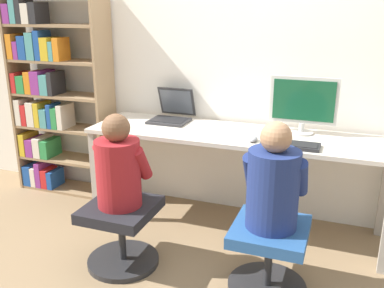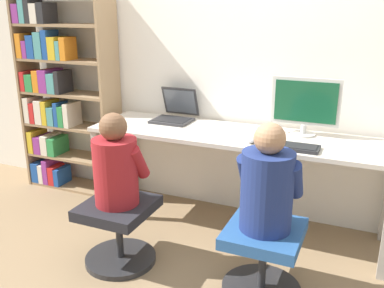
# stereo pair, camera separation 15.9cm
# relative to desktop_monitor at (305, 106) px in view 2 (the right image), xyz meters

# --- Properties ---
(ground_plane) EXTENTS (14.00, 14.00, 0.00)m
(ground_plane) POSITION_rel_desktop_monitor_xyz_m (-0.45, -0.46, -0.99)
(ground_plane) COLOR #846B4C
(wall_back) EXTENTS (10.00, 0.05, 2.60)m
(wall_back) POSITION_rel_desktop_monitor_xyz_m (-0.45, 0.21, 0.31)
(wall_back) COLOR white
(wall_back) RESTS_ON ground_plane
(desk) EXTENTS (2.22, 0.60, 0.77)m
(desk) POSITION_rel_desktop_monitor_xyz_m (-0.45, -0.16, -0.29)
(desk) COLOR beige
(desk) RESTS_ON ground_plane
(desktop_monitor) EXTENTS (0.48, 0.18, 0.42)m
(desktop_monitor) POSITION_rel_desktop_monitor_xyz_m (0.00, 0.00, 0.00)
(desktop_monitor) COLOR beige
(desktop_monitor) RESTS_ON desk
(laptop) EXTENTS (0.31, 0.34, 0.26)m
(laptop) POSITION_rel_desktop_monitor_xyz_m (-1.04, 0.01, -0.17)
(laptop) COLOR #2D2D30
(laptop) RESTS_ON desk
(keyboard) EXTENTS (0.39, 0.16, 0.03)m
(keyboard) POSITION_rel_desktop_monitor_xyz_m (-0.03, -0.34, -0.21)
(keyboard) COLOR #232326
(keyboard) RESTS_ON desk
(computer_mouse_by_keyboard) EXTENTS (0.06, 0.11, 0.03)m
(computer_mouse_by_keyboard) POSITION_rel_desktop_monitor_xyz_m (-0.29, -0.32, -0.20)
(computer_mouse_by_keyboard) COLOR #99999E
(computer_mouse_by_keyboard) RESTS_ON desk
(office_chair_left) EXTENTS (0.48, 0.48, 0.43)m
(office_chair_left) POSITION_rel_desktop_monitor_xyz_m (-0.05, -0.85, -0.73)
(office_chair_left) COLOR #262628
(office_chair_left) RESTS_ON ground_plane
(office_chair_right) EXTENTS (0.48, 0.48, 0.43)m
(office_chair_right) POSITION_rel_desktop_monitor_xyz_m (-1.02, -0.91, -0.73)
(office_chair_right) COLOR #262628
(office_chair_right) RESTS_ON ground_plane
(person_at_monitor) EXTENTS (0.37, 0.32, 0.63)m
(person_at_monitor) POSITION_rel_desktop_monitor_xyz_m (-0.05, -0.85, -0.28)
(person_at_monitor) COLOR navy
(person_at_monitor) RESTS_ON office_chair_left
(person_at_laptop) EXTENTS (0.35, 0.30, 0.61)m
(person_at_laptop) POSITION_rel_desktop_monitor_xyz_m (-1.02, -0.90, -0.29)
(person_at_laptop) COLOR maroon
(person_at_laptop) RESTS_ON office_chair_right
(bookshelf) EXTENTS (0.92, 0.30, 1.82)m
(bookshelf) POSITION_rel_desktop_monitor_xyz_m (-2.22, -0.01, -0.08)
(bookshelf) COLOR #997A56
(bookshelf) RESTS_ON ground_plane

